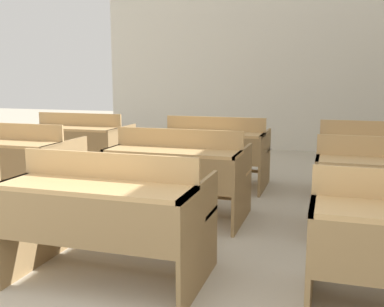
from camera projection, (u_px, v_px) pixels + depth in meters
The scene contains 7 objects.
wall_back at pixel (268, 63), 8.15m from camera, with size 6.26×0.06×3.17m.
bench_front_center at pixel (109, 212), 2.94m from camera, with size 1.23×0.82×0.86m.
bench_second_left at pixel (14, 160), 4.75m from camera, with size 1.23×0.82×0.86m.
bench_second_center at pixel (179, 171), 4.23m from camera, with size 1.23×0.82×0.86m.
bench_third_left at pixel (80, 143), 6.04m from camera, with size 1.23×0.82×0.86m.
bench_third_center at pixel (215, 149), 5.49m from camera, with size 1.23×0.82×0.86m.
bench_third_right at pixel (377, 157), 4.96m from camera, with size 1.23×0.82×0.86m.
Camera 1 is at (1.14, -0.92, 1.34)m, focal length 42.00 mm.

